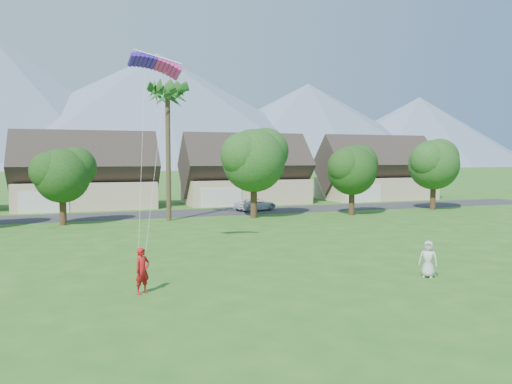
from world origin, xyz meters
name	(u,v)px	position (x,y,z in m)	size (l,w,h in m)	color
ground	(341,307)	(0.00, 0.00, 0.00)	(500.00, 500.00, 0.00)	#2D6019
street	(180,213)	(0.00, 34.00, 0.01)	(90.00, 7.00, 0.01)	#2D2D30
kite_flyer	(142,271)	(-7.00, 4.48, 0.98)	(0.72, 0.47, 1.97)	#B21416
watcher	(428,259)	(6.33, 2.93, 0.89)	(0.87, 0.56, 1.77)	beige
parked_car	(256,205)	(8.28, 34.00, 0.66)	(2.20, 4.78, 1.33)	silver
mountain_ridge	(121,113)	(10.40, 260.00, 29.07)	(540.00, 240.00, 70.00)	slate
houses_row	(170,177)	(0.49, 42.99, 3.44)	(72.75, 8.19, 8.86)	beige
tree_row	(179,167)	(-1.14, 27.92, 4.89)	(62.27, 6.67, 8.45)	#47301C
fan_palm	(167,90)	(-2.00, 28.50, 11.80)	(3.00, 3.00, 13.80)	#4C3D26
parafoil_kite	(155,63)	(-5.28, 12.17, 11.10)	(2.91, 1.07, 0.50)	#421AC4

